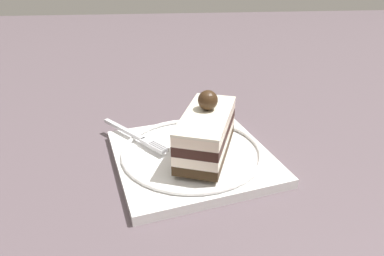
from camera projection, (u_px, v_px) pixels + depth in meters
The scene contains 4 objects.
ground_plane at pixel (182, 165), 0.44m from camera, with size 2.40×2.40×0.00m, color #594B51.
dessert_plate at pixel (192, 155), 0.44m from camera, with size 0.23×0.23×0.02m.
cake_slice at pixel (206, 130), 0.42m from camera, with size 0.09×0.13×0.08m.
fork at pixel (135, 136), 0.47m from camera, with size 0.09×0.10×0.00m.
Camera 1 is at (-0.02, -0.37, 0.24)m, focal length 32.39 mm.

